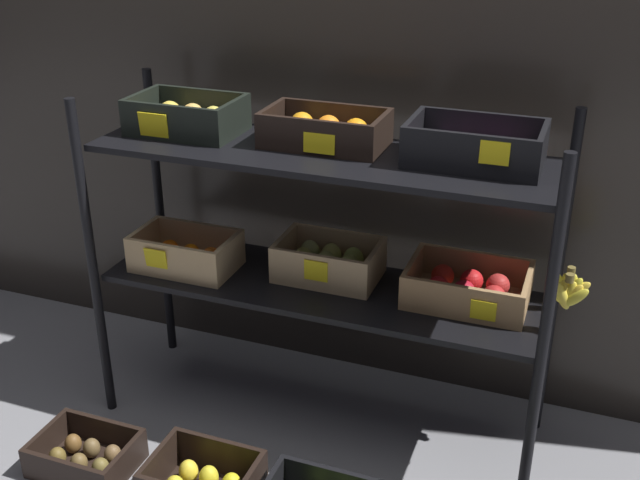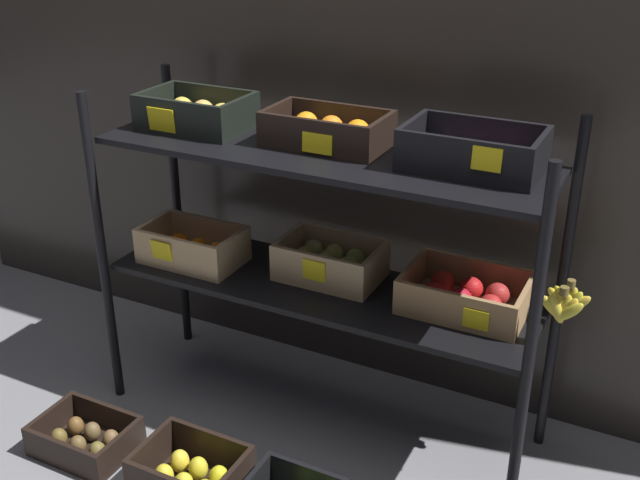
% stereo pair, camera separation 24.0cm
% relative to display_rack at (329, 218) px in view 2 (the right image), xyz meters
% --- Properties ---
extents(ground_plane, '(10.00, 10.00, 0.00)m').
position_rel_display_rack_xyz_m(ground_plane, '(-0.02, -0.02, -0.75)').
color(ground_plane, gray).
extents(storefront_wall, '(3.82, 0.12, 2.32)m').
position_rel_display_rack_xyz_m(storefront_wall, '(-0.02, 0.39, 0.41)').
color(storefront_wall, '#2D2823').
rests_on(storefront_wall, ground_plane).
extents(display_rack, '(1.54, 0.45, 1.11)m').
position_rel_display_rack_xyz_m(display_rack, '(0.00, 0.00, 0.00)').
color(display_rack, black).
rests_on(display_rack, ground_plane).
extents(crate_ground_kiwi, '(0.31, 0.23, 0.11)m').
position_rel_display_rack_xyz_m(crate_ground_kiwi, '(-0.63, -0.52, -0.71)').
color(crate_ground_kiwi, black).
rests_on(crate_ground_kiwi, ground_plane).
extents(crate_ground_lemon, '(0.32, 0.25, 0.14)m').
position_rel_display_rack_xyz_m(crate_ground_lemon, '(-0.21, -0.52, -0.70)').
color(crate_ground_lemon, black).
rests_on(crate_ground_lemon, ground_plane).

